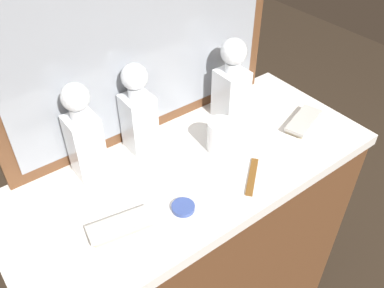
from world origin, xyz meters
name	(u,v)px	position (x,y,z in m)	size (l,w,h in m)	color
dresser	(192,259)	(0.00, 0.00, 0.46)	(1.10, 0.48, 0.93)	brown
dresser_mirror	(141,15)	(0.00, 0.22, 1.30)	(0.90, 0.03, 0.75)	brown
crystal_decanter_center	(139,117)	(-0.07, 0.16, 1.04)	(0.08, 0.08, 0.28)	white
crystal_decanter_front	(85,140)	(-0.24, 0.15, 1.04)	(0.08, 0.08, 0.29)	white
crystal_decanter_left	(231,87)	(0.24, 0.12, 1.04)	(0.09, 0.09, 0.28)	white
crystal_tumbler_left	(220,137)	(0.11, 0.01, 0.97)	(0.08, 0.08, 0.10)	white
silver_brush_rear	(121,226)	(-0.28, -0.08, 0.94)	(0.17, 0.09, 0.02)	#B7A88C
silver_brush_right	(303,122)	(0.40, -0.06, 0.94)	(0.17, 0.11, 0.02)	#B7A88C
porcelain_dish	(183,207)	(-0.12, -0.12, 0.93)	(0.06, 0.06, 0.01)	#33478C
tortoiseshell_comb	(252,176)	(0.10, -0.14, 0.93)	(0.13, 0.11, 0.01)	brown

